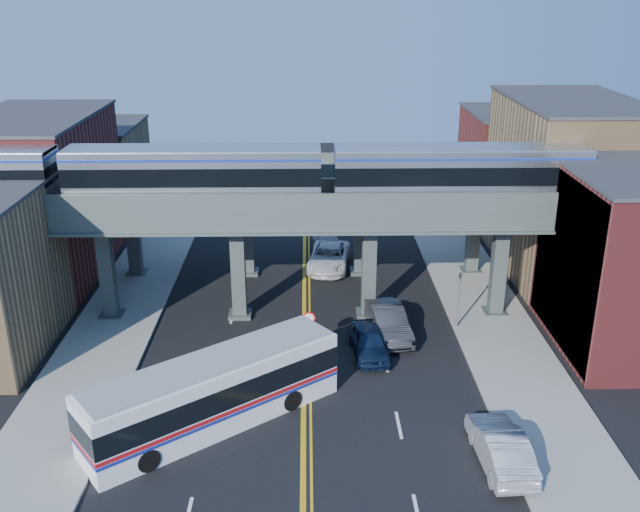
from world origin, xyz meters
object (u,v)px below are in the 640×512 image
Objects in this scene: transit_train at (194,173)px; car_lane_b at (388,322)px; traffic_signal at (459,294)px; car_parked_curb at (501,447)px; car_lane_c at (329,257)px; car_lane_d at (328,243)px; transit_bus at (214,393)px; stop_sign at (309,326)px; car_lane_a at (369,342)px.

car_lane_b is at bearing -13.91° from transit_train.
traffic_signal is 13.02m from car_parked_curb.
car_lane_c is 3.31m from car_lane_d.
traffic_signal is 16.52m from transit_bus.
car_lane_d is at bearing 38.27° from transit_bus.
stop_sign is 0.44× the size of car_lane_c.
stop_sign is 0.49× the size of car_lane_b.
car_lane_b is 1.04× the size of car_parked_curb.
stop_sign is 8.04m from transit_bus.
transit_train is 7.62× the size of car_lane_c.
transit_train is at bearing -48.26° from car_parked_curb.
car_lane_b is at bearing 25.35° from stop_sign.
car_lane_a reaches higher than car_lane_d.
stop_sign is at bearing -161.37° from traffic_signal.
transit_train is 11.14× the size of traffic_signal.
traffic_signal reaches higher than car_lane_b.
car_lane_b is (9.12, 8.91, -0.79)m from transit_bus.
stop_sign is 9.41m from traffic_signal.
car_parked_curb is (6.70, -22.92, 0.02)m from car_lane_c.
car_lane_c is at bearing 83.42° from stop_sign.
stop_sign is 3.48m from car_lane_a.
car_parked_curb is at bearing -45.21° from transit_train.
car_lane_c is 1.16× the size of car_parked_curb.
transit_train reaches higher than car_lane_a.
car_lane_b reaches higher than car_lane_a.
transit_train reaches higher than traffic_signal.
car_lane_a is at bearing -74.63° from car_lane_c.
traffic_signal is at bearing -46.13° from car_lane_c.
car_lane_b is (4.66, 2.21, -0.87)m from stop_sign.
car_lane_a is at bearing -127.69° from car_lane_b.
stop_sign is at bearing -89.20° from car_lane_c.
traffic_signal is 4.54m from car_lane_b.
car_lane_a is 16.52m from car_lane_d.
transit_train is 3.89× the size of transit_bus.
transit_bus is 13.09m from car_parked_curb.
car_lane_a is at bearing -91.27° from car_lane_d.
stop_sign is 16.41m from car_lane_d.
traffic_signal reaches higher than transit_bus.
traffic_signal is 0.79× the size of car_parked_curb.
stop_sign is at bearing -53.46° from car_parked_curb.
traffic_signal reaches higher than car_lane_c.
car_lane_a is 13.24m from car_lane_c.
car_lane_b is at bearing 55.27° from car_lane_a.
car_parked_curb is (14.81, -14.92, -8.35)m from transit_train.
transit_bus is 10.25m from car_lane_a.
car_lane_d is at bearing 91.38° from car_lane_a.
transit_bus is at bearing -99.45° from car_lane_c.
car_lane_c is 23.88m from car_parked_curb.
car_lane_d is 27.07m from car_parked_curb.
transit_bus is at bearing -144.02° from traffic_signal.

